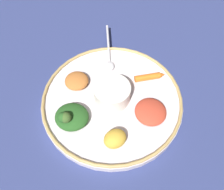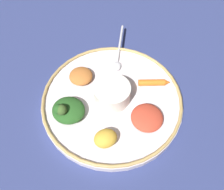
{
  "view_description": "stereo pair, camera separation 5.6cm",
  "coord_description": "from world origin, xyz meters",
  "px_view_note": "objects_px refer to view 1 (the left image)",
  "views": [
    {
      "loc": [
        0.11,
        0.29,
        0.5
      ],
      "look_at": [
        0.0,
        0.0,
        0.04
      ],
      "focal_mm": 36.69,
      "sensor_mm": 36.0,
      "label": 1
    },
    {
      "loc": [
        0.06,
        0.3,
        0.5
      ],
      "look_at": [
        0.0,
        0.0,
        0.04
      ],
      "focal_mm": 36.69,
      "sensor_mm": 36.0,
      "label": 2
    }
  ],
  "objects_px": {
    "center_bowl": "(112,93)",
    "greens_pile": "(71,117)",
    "carrot_near_spoon": "(150,77)",
    "spoon": "(109,54)"
  },
  "relations": [
    {
      "from": "center_bowl",
      "to": "greens_pile",
      "type": "bearing_deg",
      "value": 12.19
    },
    {
      "from": "greens_pile",
      "to": "center_bowl",
      "type": "bearing_deg",
      "value": -167.81
    },
    {
      "from": "carrot_near_spoon",
      "to": "spoon",
      "type": "bearing_deg",
      "value": -60.37
    },
    {
      "from": "spoon",
      "to": "carrot_near_spoon",
      "type": "bearing_deg",
      "value": 119.63
    },
    {
      "from": "center_bowl",
      "to": "carrot_near_spoon",
      "type": "height_order",
      "value": "center_bowl"
    },
    {
      "from": "center_bowl",
      "to": "carrot_near_spoon",
      "type": "xyz_separation_m",
      "value": [
        -0.11,
        -0.02,
        -0.02
      ]
    },
    {
      "from": "center_bowl",
      "to": "spoon",
      "type": "distance_m",
      "value": 0.15
    },
    {
      "from": "center_bowl",
      "to": "spoon",
      "type": "bearing_deg",
      "value": -108.24
    },
    {
      "from": "center_bowl",
      "to": "spoon",
      "type": "height_order",
      "value": "center_bowl"
    },
    {
      "from": "carrot_near_spoon",
      "to": "center_bowl",
      "type": "bearing_deg",
      "value": 10.61
    }
  ]
}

